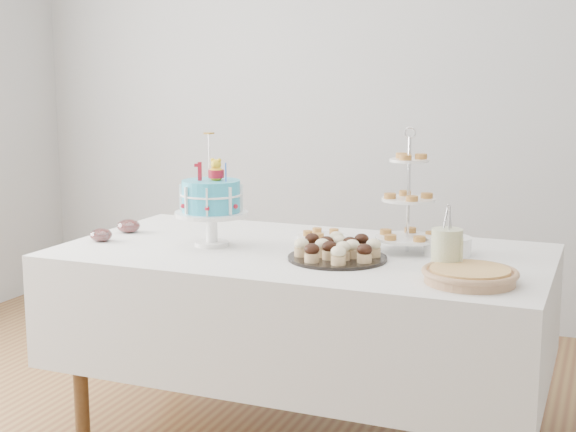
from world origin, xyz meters
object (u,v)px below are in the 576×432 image
at_px(cupcake_tray, 337,249).
at_px(jam_bowl_a, 101,235).
at_px(table, 302,305).
at_px(birthday_cake, 212,216).
at_px(pastry_plate, 323,235).
at_px(plate_stack, 448,246).
at_px(pie, 470,275).
at_px(utensil_pitcher, 447,249).
at_px(tiered_stand, 408,200).
at_px(jam_bowl_b, 129,226).

relative_size(cupcake_tray, jam_bowl_a, 4.06).
distance_m(table, birthday_cake, 0.51).
relative_size(birthday_cake, pastry_plate, 2.09).
distance_m(plate_stack, pastry_plate, 0.57).
distance_m(pie, utensil_pitcher, 0.15).
relative_size(plate_stack, pastry_plate, 0.83).
bearing_deg(tiered_stand, table, -162.67).
xyz_separation_m(pastry_plate, utensil_pitcher, (0.61, -0.42, 0.07)).
height_order(cupcake_tray, plate_stack, cupcake_tray).
bearing_deg(jam_bowl_a, pie, -4.10).
distance_m(birthday_cake, pastry_plate, 0.49).
xyz_separation_m(jam_bowl_b, utensil_pitcher, (1.45, -0.22, 0.06)).
bearing_deg(jam_bowl_a, utensil_pitcher, -0.44).
relative_size(cupcake_tray, pastry_plate, 1.71).
bearing_deg(jam_bowl_b, utensil_pitcher, -8.52).
bearing_deg(table, cupcake_tray, -31.12).
relative_size(pie, utensil_pitcher, 1.32).
xyz_separation_m(table, pie, (0.71, -0.27, 0.26)).
distance_m(pastry_plate, jam_bowl_b, 0.86).
bearing_deg(tiered_stand, jam_bowl_a, -166.97).
height_order(cupcake_tray, utensil_pitcher, utensil_pitcher).
bearing_deg(cupcake_tray, utensil_pitcher, -8.42).
relative_size(tiered_stand, pastry_plate, 2.24).
bearing_deg(birthday_cake, jam_bowl_b, 147.08).
bearing_deg(pastry_plate, utensil_pitcher, -34.64).
height_order(tiered_stand, pastry_plate, tiered_stand).
bearing_deg(table, pastry_plate, 90.76).
distance_m(pastry_plate, jam_bowl_a, 0.93).
height_order(pie, plate_stack, plate_stack).
relative_size(pie, plate_stack, 1.76).
bearing_deg(jam_bowl_b, tiered_stand, 3.71).
relative_size(birthday_cake, utensil_pitcher, 1.88).
height_order(jam_bowl_b, utensil_pitcher, utensil_pitcher).
distance_m(pie, tiered_stand, 0.53).
distance_m(cupcake_tray, utensil_pitcher, 0.43).
bearing_deg(pastry_plate, pie, -36.33).
xyz_separation_m(cupcake_tray, plate_stack, (0.37, 0.24, -0.01)).
bearing_deg(cupcake_tray, table, 148.88).
xyz_separation_m(table, pastry_plate, (-0.00, 0.25, 0.24)).
distance_m(pie, jam_bowl_b, 1.58).
height_order(tiered_stand, plate_stack, tiered_stand).
distance_m(birthday_cake, jam_bowl_a, 0.49).
distance_m(plate_stack, jam_bowl_a, 1.42).
bearing_deg(tiered_stand, cupcake_tray, -131.86).
relative_size(cupcake_tray, jam_bowl_b, 3.70).
distance_m(table, plate_stack, 0.62).
bearing_deg(jam_bowl_b, plate_stack, 3.45).
distance_m(table, pastry_plate, 0.35).
relative_size(plate_stack, jam_bowl_a, 1.98).
bearing_deg(jam_bowl_b, birthday_cake, -13.11).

